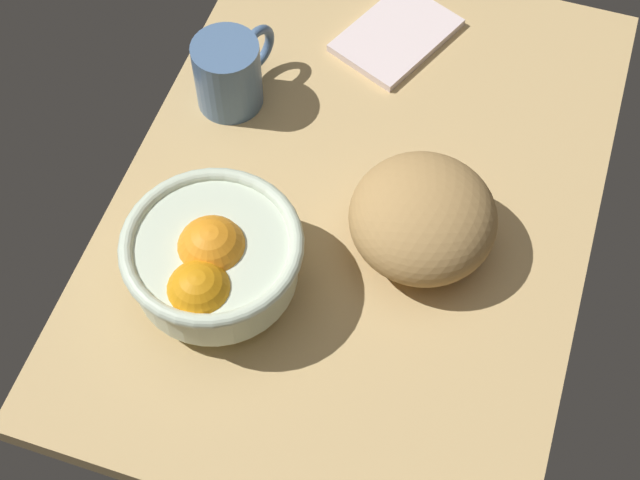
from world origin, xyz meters
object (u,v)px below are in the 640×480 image
(bread_loaf, at_px, (423,218))
(mug, at_px, (230,73))
(fruit_bowl, at_px, (213,259))
(napkin_folded, at_px, (396,35))

(bread_loaf, relative_size, mug, 1.34)
(fruit_bowl, relative_size, napkin_folded, 1.25)
(fruit_bowl, distance_m, bread_loaf, 0.24)
(fruit_bowl, relative_size, bread_loaf, 1.17)
(fruit_bowl, height_order, bread_loaf, fruit_bowl)
(mug, bearing_deg, napkin_folded, 133.85)
(bread_loaf, height_order, napkin_folded, bread_loaf)
(fruit_bowl, xyz_separation_m, napkin_folded, (-0.43, 0.09, -0.06))
(fruit_bowl, xyz_separation_m, bread_loaf, (-0.13, 0.20, -0.01))
(bread_loaf, bearing_deg, napkin_folded, -159.69)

